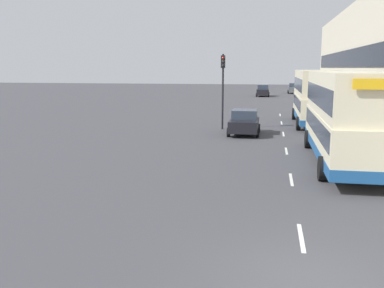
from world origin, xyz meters
TOP-DOWN VIEW (x-y plane):
  - ground_plane at (0.00, 0.00)m, footprint 220.00×220.00m
  - pavement at (6.50, 38.50)m, footprint 5.00×93.00m
  - lane_mark_0 at (0.00, 2.34)m, footprint 0.12×2.00m
  - lane_mark_1 at (0.00, 8.48)m, footprint 0.12×2.00m
  - lane_mark_2 at (0.00, 14.62)m, footprint 0.12×2.00m
  - lane_mark_3 at (0.00, 20.76)m, footprint 0.12×2.00m
  - lane_mark_4 at (0.00, 26.90)m, footprint 0.12×2.00m
  - lane_mark_5 at (0.00, 33.03)m, footprint 0.12×2.00m
  - double_decker_bus_near at (2.47, 12.02)m, footprint 2.85×11.27m
  - double_decker_bus_ahead at (2.38, 26.04)m, footprint 2.85×10.32m
  - car_0 at (3.02, 69.14)m, footprint 2.10×3.87m
  - car_1 at (-2.22, 60.27)m, footprint 2.07×4.18m
  - car_2 at (-2.65, 20.17)m, footprint 2.09×3.86m
  - traffic_light_far_kerb at (-4.40, 22.41)m, footprint 0.30×0.32m

SIDE VIEW (x-z plane):
  - ground_plane at x=0.00m, z-range 0.00..0.00m
  - lane_mark_0 at x=0.00m, z-range 0.00..0.01m
  - lane_mark_1 at x=0.00m, z-range 0.00..0.01m
  - lane_mark_2 at x=0.00m, z-range 0.00..0.01m
  - lane_mark_3 at x=0.00m, z-range 0.00..0.01m
  - lane_mark_4 at x=0.00m, z-range 0.00..0.01m
  - lane_mark_5 at x=0.00m, z-range 0.00..0.01m
  - pavement at x=6.50m, z-range 0.00..0.14m
  - car_2 at x=-2.65m, z-range 0.00..1.67m
  - car_0 at x=3.02m, z-range -0.02..1.79m
  - car_1 at x=-2.22m, z-range -0.02..1.81m
  - double_decker_bus_ahead at x=2.38m, z-range 0.13..4.43m
  - double_decker_bus_near at x=2.47m, z-range 0.14..4.44m
  - traffic_light_far_kerb at x=-4.40m, z-range 0.91..6.38m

